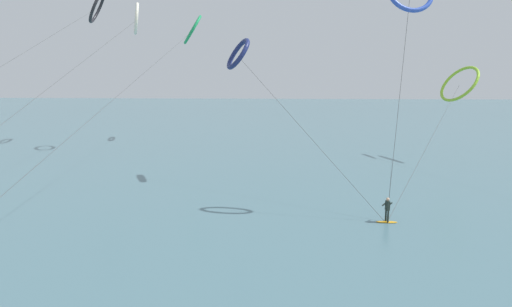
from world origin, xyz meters
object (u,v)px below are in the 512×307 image
(kite_lime, at_px, (459,84))
(kite_charcoal, at_px, (97,6))
(kite_emerald, at_px, (192,30))
(kite_ivory, at_px, (136,19))
(kite_navy, at_px, (238,54))
(surfer_amber, at_px, (387,212))

(kite_lime, xyz_separation_m, kite_charcoal, (-46.98, 10.80, 10.87))
(kite_emerald, xyz_separation_m, kite_ivory, (-5.29, -9.26, 0.34))
(kite_ivory, bearing_deg, kite_navy, 21.23)
(kite_emerald, height_order, kite_lime, kite_emerald)
(kite_navy, height_order, kite_lime, kite_navy)
(kite_navy, bearing_deg, kite_lime, 90.41)
(surfer_amber, height_order, kite_ivory, kite_ivory)
(kite_charcoal, bearing_deg, surfer_amber, 26.66)
(kite_navy, height_order, kite_ivory, kite_ivory)
(kite_emerald, bearing_deg, kite_navy, 3.07)
(kite_charcoal, bearing_deg, kite_navy, 26.84)
(kite_lime, distance_m, kite_charcoal, 49.42)
(kite_lime, height_order, kite_charcoal, kite_charcoal)
(kite_charcoal, xyz_separation_m, kite_ivory, (7.73, -5.79, -2.62))
(kite_emerald, distance_m, kite_lime, 37.68)
(kite_charcoal, bearing_deg, kite_lime, 58.09)
(kite_lime, bearing_deg, kite_ivory, -118.20)
(kite_navy, distance_m, kite_ivory, 23.06)
(kite_emerald, bearing_deg, kite_lime, 49.28)
(kite_emerald, distance_m, kite_charcoal, 13.79)
(surfer_amber, xyz_separation_m, kite_ivory, (-26.25, 27.45, 16.38))
(kite_navy, relative_size, kite_lime, 0.52)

